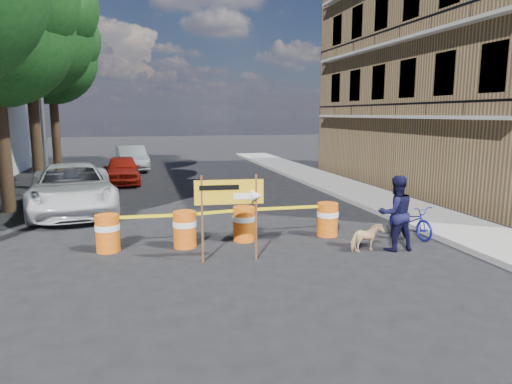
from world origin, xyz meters
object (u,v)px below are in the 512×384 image
barrel_far_left (108,232)px  barrel_far_right (328,219)px  bicycle (411,206)px  barrel_mid_right (244,223)px  detour_sign (239,198)px  sedan_red (122,170)px  suv_white (72,188)px  sedan_silver (132,158)px  barrel_mid_left (185,229)px  dog (367,238)px  pedestrian (396,213)px

barrel_far_left → barrel_far_right: bearing=0.5°
barrel_far_left → bicycle: size_ratio=0.54×
barrel_mid_right → detour_sign: (-0.48, -1.59, 0.97)m
barrel_far_left → bicycle: (7.81, -0.56, 0.36)m
bicycle → sedan_red: bearing=115.8°
suv_white → sedan_silver: suv_white is taller
barrel_far_left → suv_white: 5.24m
barrel_far_left → sedan_red: sedan_red is taller
barrel_far_right → detour_sign: (-2.78, -1.53, 0.97)m
barrel_far_left → suv_white: bearing=105.9°
barrel_far_right → detour_sign: size_ratio=0.46×
barrel_mid_left → bicycle: (5.99, -0.46, 0.36)m
barrel_far_left → sedan_red: bearing=90.1°
suv_white → barrel_far_right: bearing=-43.0°
suv_white → sedan_silver: (1.77, 11.51, -0.09)m
bicycle → barrel_far_left: bearing=168.1°
barrel_far_left → barrel_far_right: size_ratio=1.00×
suv_white → barrel_mid_left: bearing=-65.6°
bicycle → sedan_red: (-7.82, 11.76, -0.17)m
barrel_far_right → suv_white: (-7.10, 4.99, 0.33)m
barrel_mid_left → suv_white: suv_white is taller
barrel_mid_left → sedan_silver: (-1.49, 16.64, 0.24)m
barrel_mid_left → barrel_far_left: bearing=177.0°
barrel_far_right → dog: size_ratio=1.13×
barrel_mid_left → detour_sign: detour_sign is taller
bicycle → sedan_red: size_ratio=0.43×
pedestrian → bicycle: pedestrian is taller
detour_sign → sedan_red: bearing=107.7°
detour_sign → dog: size_ratio=2.47×
pedestrian → bicycle: (1.09, 1.03, -0.08)m
dog → barrel_far_left: bearing=64.1°
barrel_far_left → detour_sign: 3.39m
barrel_far_left → pedestrian: pedestrian is taller
barrel_far_left → bicycle: bearing=-4.1°
dog → barrel_far_right: bearing=0.5°
bicycle → sedan_silver: size_ratio=0.38×
barrel_far_left → barrel_mid_right: bearing=1.9°
barrel_mid_left → sedan_silver: sedan_silver is taller
barrel_mid_right → dog: 3.12m
pedestrian → sedan_silver: size_ratio=0.42×
barrel_far_right → detour_sign: 3.32m
sedan_silver → bicycle: bearing=-73.9°
barrel_far_left → pedestrian: (6.72, -1.59, 0.44)m
sedan_silver → suv_white: bearing=-106.2°
barrel_far_left → sedan_red: size_ratio=0.23×
barrel_mid_left → suv_white: size_ratio=0.16×
barrel_far_left → barrel_mid_left: size_ratio=1.00×
barrel_mid_right → barrel_far_right: same height
barrel_mid_left → barrel_far_right: same height
detour_sign → bicycle: (4.92, 0.93, -0.60)m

